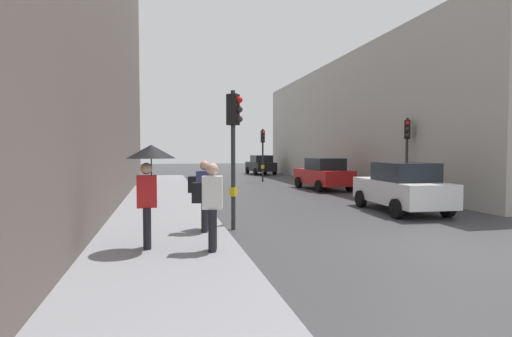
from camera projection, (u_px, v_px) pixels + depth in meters
ground_plane at (450, 248)px, 8.96m from camera, size 120.00×120.00×0.00m
sidewalk_kerb at (163, 213)px, 13.38m from camera, size 3.16×40.00×0.16m
building_facade_right at (409, 124)px, 28.20m from camera, size 12.00×28.57×8.08m
traffic_light_mid_street at (407, 143)px, 17.85m from camera, size 0.36×0.45×3.64m
traffic_light_near_right at (234, 134)px, 10.91m from camera, size 0.44×0.39×3.82m
traffic_light_far_median at (263, 145)px, 27.72m from camera, size 0.25×0.43×3.69m
car_red_sedan at (323, 174)px, 22.35m from camera, size 2.24×4.31×1.76m
car_white_compact at (402, 187)px, 14.20m from camera, size 2.21×4.30×1.76m
car_dark_suv at (261, 165)px, 36.73m from camera, size 2.21×4.30×1.76m
pedestrian_with_umbrella at (150, 167)px, 8.22m from camera, size 1.00×1.00×2.14m
pedestrian_with_black_backpack at (210, 201)px, 8.02m from camera, size 0.64×0.39×1.77m
pedestrian_with_grey_backpack at (203, 192)px, 9.93m from camera, size 0.65×0.41×1.77m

